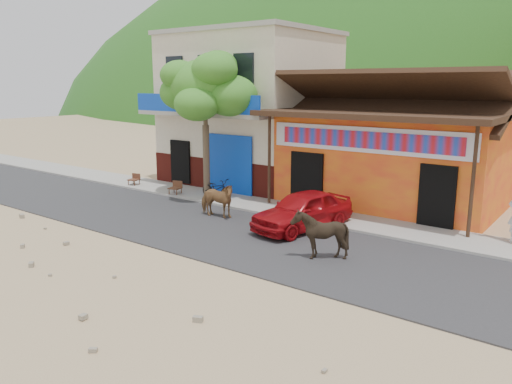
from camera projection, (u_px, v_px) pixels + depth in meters
ground at (189, 259)px, 13.96m from camera, size 120.00×120.00×0.00m
road at (244, 236)px, 15.91m from camera, size 60.00×5.00×0.04m
sidewalk at (302, 213)px, 18.63m from camera, size 60.00×2.00×0.12m
dance_club at (397, 159)px, 20.22m from camera, size 8.00×6.00×3.60m
cafe_building at (250, 111)px, 24.25m from camera, size 7.00×6.00×7.00m
tree at (206, 125)px, 20.52m from camera, size 3.00×3.00×6.00m
cow_tan at (217, 200)px, 18.00m from camera, size 1.60×0.91×1.28m
cow_dark at (320, 234)px, 13.73m from camera, size 1.37×1.25×1.40m
red_car at (303, 210)px, 16.53m from camera, size 2.29×4.03×1.29m
scooter at (217, 188)px, 20.67m from camera, size 1.60×0.58×0.83m
cafe_chair_left at (175, 182)px, 21.48m from camera, size 0.57×0.57×1.02m
cafe_chair_right at (133, 175)px, 23.42m from camera, size 0.53×0.53×0.97m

